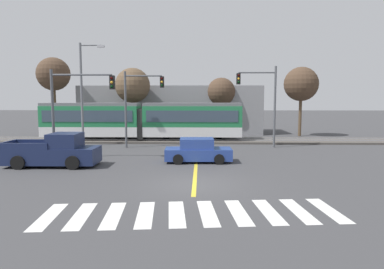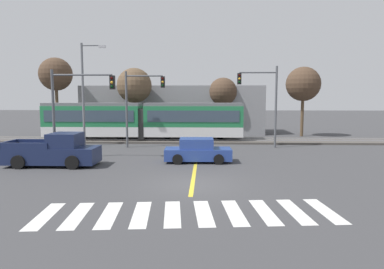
# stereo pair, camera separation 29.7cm
# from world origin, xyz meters

# --- Properties ---
(ground_plane) EXTENTS (200.00, 200.00, 0.00)m
(ground_plane) POSITION_xyz_m (0.00, 0.00, 0.00)
(ground_plane) COLOR #3D3D3F
(track_bed) EXTENTS (120.00, 4.00, 0.18)m
(track_bed) POSITION_xyz_m (0.00, 16.19, 0.09)
(track_bed) COLOR #4C4742
(track_bed) RESTS_ON ground
(rail_near) EXTENTS (120.00, 0.08, 0.10)m
(rail_near) POSITION_xyz_m (0.00, 15.47, 0.23)
(rail_near) COLOR #939399
(rail_near) RESTS_ON track_bed
(rail_far) EXTENTS (120.00, 0.08, 0.10)m
(rail_far) POSITION_xyz_m (0.00, 16.91, 0.23)
(rail_far) COLOR #939399
(rail_far) RESTS_ON track_bed
(light_rail_tram) EXTENTS (18.50, 2.64, 3.43)m
(light_rail_tram) POSITION_xyz_m (-5.25, 16.18, 2.05)
(light_rail_tram) COLOR silver
(light_rail_tram) RESTS_ON track_bed
(crosswalk_stripe_0) EXTENTS (0.82, 2.84, 0.01)m
(crosswalk_stripe_0) POSITION_xyz_m (-4.93, -4.48, 0.00)
(crosswalk_stripe_0) COLOR silver
(crosswalk_stripe_0) RESTS_ON ground
(crosswalk_stripe_1) EXTENTS (0.82, 2.84, 0.01)m
(crosswalk_stripe_1) POSITION_xyz_m (-3.83, -4.38, 0.00)
(crosswalk_stripe_1) COLOR silver
(crosswalk_stripe_1) RESTS_ON ground
(crosswalk_stripe_2) EXTENTS (0.82, 2.84, 0.01)m
(crosswalk_stripe_2) POSITION_xyz_m (-2.74, -4.28, 0.00)
(crosswalk_stripe_2) COLOR silver
(crosswalk_stripe_2) RESTS_ON ground
(crosswalk_stripe_3) EXTENTS (0.82, 2.84, 0.01)m
(crosswalk_stripe_3) POSITION_xyz_m (-1.64, -4.17, 0.00)
(crosswalk_stripe_3) COLOR silver
(crosswalk_stripe_3) RESTS_ON ground
(crosswalk_stripe_4) EXTENTS (0.82, 2.84, 0.01)m
(crosswalk_stripe_4) POSITION_xyz_m (-0.55, -4.07, 0.00)
(crosswalk_stripe_4) COLOR silver
(crosswalk_stripe_4) RESTS_ON ground
(crosswalk_stripe_5) EXTENTS (0.82, 2.84, 0.01)m
(crosswalk_stripe_5) POSITION_xyz_m (0.55, -3.96, 0.00)
(crosswalk_stripe_5) COLOR silver
(crosswalk_stripe_5) RESTS_ON ground
(crosswalk_stripe_6) EXTENTS (0.82, 2.84, 0.01)m
(crosswalk_stripe_6) POSITION_xyz_m (1.64, -3.86, 0.00)
(crosswalk_stripe_6) COLOR silver
(crosswalk_stripe_6) RESTS_ON ground
(crosswalk_stripe_7) EXTENTS (0.82, 2.84, 0.01)m
(crosswalk_stripe_7) POSITION_xyz_m (2.74, -3.76, 0.00)
(crosswalk_stripe_7) COLOR silver
(crosswalk_stripe_7) RESTS_ON ground
(crosswalk_stripe_8) EXTENTS (0.82, 2.84, 0.01)m
(crosswalk_stripe_8) POSITION_xyz_m (3.83, -3.65, 0.00)
(crosswalk_stripe_8) COLOR silver
(crosswalk_stripe_8) RESTS_ON ground
(crosswalk_stripe_9) EXTENTS (0.82, 2.84, 0.01)m
(crosswalk_stripe_9) POSITION_xyz_m (4.93, -3.55, 0.00)
(crosswalk_stripe_9) COLOR silver
(crosswalk_stripe_9) RESTS_ON ground
(lane_centre_line) EXTENTS (0.20, 16.21, 0.01)m
(lane_centre_line) POSITION_xyz_m (0.00, 6.09, 0.00)
(lane_centre_line) COLOR gold
(lane_centre_line) RESTS_ON ground
(sedan_crossing) EXTENTS (4.26, 2.03, 1.52)m
(sedan_crossing) POSITION_xyz_m (0.11, 5.78, 0.70)
(sedan_crossing) COLOR #284293
(sedan_crossing) RESTS_ON ground
(pickup_truck) EXTENTS (5.42, 2.27, 1.98)m
(pickup_truck) POSITION_xyz_m (-8.43, 4.19, 0.84)
(pickup_truck) COLOR #192347
(pickup_truck) RESTS_ON ground
(traffic_light_far_right) EXTENTS (3.25, 0.38, 6.64)m
(traffic_light_far_right) POSITION_xyz_m (5.33, 12.47, 4.29)
(traffic_light_far_right) COLOR #515459
(traffic_light_far_right) RESTS_ON ground
(traffic_light_mid_left) EXTENTS (4.25, 0.38, 5.92)m
(traffic_light_mid_left) POSITION_xyz_m (-8.03, 6.61, 3.99)
(traffic_light_mid_left) COLOR #515459
(traffic_light_mid_left) RESTS_ON ground
(traffic_light_far_left) EXTENTS (3.25, 0.38, 6.21)m
(traffic_light_far_left) POSITION_xyz_m (-4.81, 12.06, 4.09)
(traffic_light_far_left) COLOR #515459
(traffic_light_far_left) RESTS_ON ground
(street_lamp_west) EXTENTS (2.12, 0.28, 8.63)m
(street_lamp_west) POSITION_xyz_m (-9.58, 13.01, 4.89)
(street_lamp_west) COLOR slate
(street_lamp_west) RESTS_ON ground
(bare_tree_far_west) EXTENTS (3.44, 3.44, 8.28)m
(bare_tree_far_west) POSITION_xyz_m (-15.10, 19.95, 6.51)
(bare_tree_far_west) COLOR brown
(bare_tree_far_west) RESTS_ON ground
(bare_tree_west) EXTENTS (3.60, 3.60, 7.17)m
(bare_tree_west) POSITION_xyz_m (-6.78, 19.76, 5.33)
(bare_tree_west) COLOR brown
(bare_tree_west) RESTS_ON ground
(bare_tree_east) EXTENTS (3.08, 3.08, 6.28)m
(bare_tree_east) POSITION_xyz_m (2.50, 21.89, 4.71)
(bare_tree_east) COLOR brown
(bare_tree_east) RESTS_ON ground
(bare_tree_far_east) EXTENTS (3.61, 3.61, 7.35)m
(bare_tree_far_east) POSITION_xyz_m (10.89, 21.10, 5.51)
(bare_tree_far_east) COLOR brown
(bare_tree_far_east) RESTS_ON ground
(building_backdrop_far) EXTENTS (20.50, 6.00, 5.42)m
(building_backdrop_far) POSITION_xyz_m (-3.16, 24.51, 2.71)
(building_backdrop_far) COLOR gray
(building_backdrop_far) RESTS_ON ground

